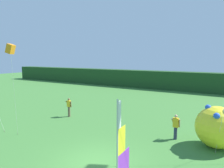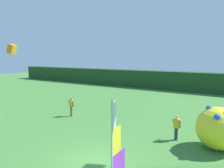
{
  "view_description": "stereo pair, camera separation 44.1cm",
  "coord_description": "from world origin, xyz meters",
  "px_view_note": "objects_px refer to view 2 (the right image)",
  "views": [
    {
      "loc": [
        5.73,
        -8.1,
        5.4
      ],
      "look_at": [
        -0.8,
        3.12,
        3.7
      ],
      "focal_mm": 32.67,
      "sensor_mm": 36.0,
      "label": 1
    },
    {
      "loc": [
        6.11,
        -7.87,
        5.4
      ],
      "look_at": [
        -0.8,
        3.12,
        3.7
      ],
      "focal_mm": 32.67,
      "sensor_mm": 36.0,
      "label": 2
    }
  ],
  "objects_px": {
    "banner_flag": "(116,151)",
    "inflatable_balloon": "(218,128)",
    "kite_orange_box_4": "(12,50)",
    "person_near_banner": "(71,106)",
    "person_mid_field": "(176,127)"
  },
  "relations": [
    {
      "from": "person_near_banner",
      "to": "inflatable_balloon",
      "type": "xyz_separation_m",
      "value": [
        12.08,
        -0.42,
        0.35
      ]
    },
    {
      "from": "person_near_banner",
      "to": "kite_orange_box_4",
      "type": "bearing_deg",
      "value": -78.87
    },
    {
      "from": "person_mid_field",
      "to": "kite_orange_box_4",
      "type": "relative_size",
      "value": 0.27
    },
    {
      "from": "kite_orange_box_4",
      "to": "person_near_banner",
      "type": "bearing_deg",
      "value": 101.13
    },
    {
      "from": "inflatable_balloon",
      "to": "kite_orange_box_4",
      "type": "relative_size",
      "value": 0.41
    },
    {
      "from": "kite_orange_box_4",
      "to": "banner_flag",
      "type": "bearing_deg",
      "value": -7.12
    },
    {
      "from": "banner_flag",
      "to": "kite_orange_box_4",
      "type": "height_order",
      "value": "kite_orange_box_4"
    },
    {
      "from": "person_near_banner",
      "to": "kite_orange_box_4",
      "type": "height_order",
      "value": "kite_orange_box_4"
    },
    {
      "from": "banner_flag",
      "to": "person_near_banner",
      "type": "bearing_deg",
      "value": 141.78
    },
    {
      "from": "person_mid_field",
      "to": "kite_orange_box_4",
      "type": "height_order",
      "value": "kite_orange_box_4"
    },
    {
      "from": "inflatable_balloon",
      "to": "banner_flag",
      "type": "bearing_deg",
      "value": -113.35
    },
    {
      "from": "person_near_banner",
      "to": "person_mid_field",
      "type": "relative_size",
      "value": 1.02
    },
    {
      "from": "banner_flag",
      "to": "inflatable_balloon",
      "type": "height_order",
      "value": "banner_flag"
    },
    {
      "from": "banner_flag",
      "to": "inflatable_balloon",
      "type": "xyz_separation_m",
      "value": [
        2.93,
        6.79,
        -0.61
      ]
    },
    {
      "from": "banner_flag",
      "to": "person_mid_field",
      "type": "bearing_deg",
      "value": 85.67
    }
  ]
}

